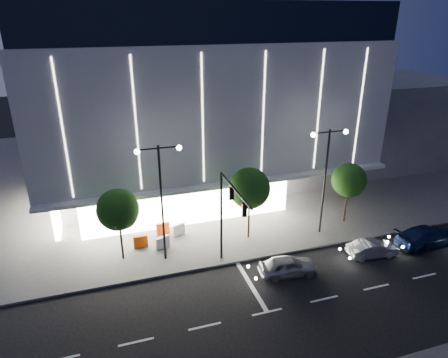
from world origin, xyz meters
TOP-DOWN VIEW (x-y plane):
  - ground at (0.00, 0.00)m, footprint 160.00×160.00m
  - sidewalk_museum at (5.00, 24.00)m, footprint 70.00×40.00m
  - museum at (2.98, 22.31)m, footprint 30.00×25.80m
  - annex_building at (26.00, 24.00)m, footprint 16.00×20.00m
  - traffic_mast at (1.00, 3.34)m, footprint 0.33×5.89m
  - street_lamp_west at (-3.00, 6.00)m, footprint 3.16×0.36m
  - street_lamp_east at (10.00, 6.00)m, footprint 3.16×0.36m
  - tree_left at (-5.97, 7.02)m, footprint 3.02×3.02m
  - tree_mid at (4.03, 7.02)m, footprint 3.25×3.25m
  - tree_right at (13.03, 7.02)m, footprint 2.91×2.91m
  - car_lead at (4.91, 1.62)m, footprint 4.32×2.14m
  - car_second at (12.05, 1.80)m, footprint 3.96×1.68m
  - car_third at (17.14, 1.81)m, footprint 5.49×2.45m
  - barrier_a at (-2.55, 9.65)m, footprint 1.11×0.31m
  - barrier_b at (-1.36, 9.07)m, footprint 1.11×0.64m
  - barrier_c at (-4.55, 8.13)m, footprint 1.10×0.27m
  - barrier_d at (-2.94, 7.48)m, footprint 1.12×0.59m

SIDE VIEW (x-z plane):
  - ground at x=0.00m, z-range 0.00..0.00m
  - sidewalk_museum at x=5.00m, z-range 0.00..0.15m
  - car_second at x=12.05m, z-range 0.00..1.27m
  - barrier_a at x=-2.55m, z-range 0.15..1.15m
  - barrier_b at x=-1.36m, z-range 0.15..1.15m
  - barrier_c at x=-4.55m, z-range 0.15..1.15m
  - barrier_d at x=-2.94m, z-range 0.15..1.15m
  - car_lead at x=4.91m, z-range 0.00..1.42m
  - car_third at x=17.14m, z-range 0.00..1.57m
  - tree_right at x=13.03m, z-range 1.13..6.64m
  - tree_left at x=-5.97m, z-range 1.17..6.90m
  - tree_mid at x=4.03m, z-range 1.26..7.41m
  - annex_building at x=26.00m, z-range 0.00..10.00m
  - traffic_mast at x=1.00m, z-range 1.49..8.56m
  - street_lamp_west at x=-3.00m, z-range 1.46..10.46m
  - street_lamp_east at x=10.00m, z-range 1.46..10.46m
  - museum at x=2.98m, z-range 0.27..18.27m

